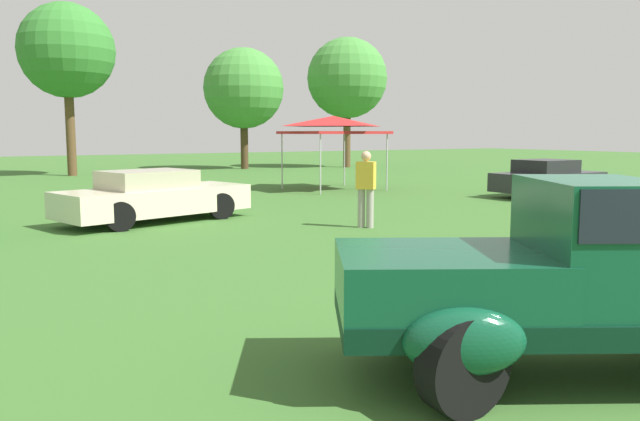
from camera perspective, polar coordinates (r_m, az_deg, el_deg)
feature_pickup_truck at (r=5.82m, az=22.65°, el=-5.66°), size 4.25×3.28×1.70m
show_car_cream at (r=15.39m, az=-14.73°, el=1.23°), size 4.77×2.82×1.22m
show_car_charcoal at (r=22.07m, az=19.87°, el=2.72°), size 3.88×1.77×1.22m
spectator_between_cars at (r=13.95m, az=4.15°, el=2.17°), size 0.44×0.46×1.69m
canopy_tent_center_field at (r=23.42m, az=1.22°, el=7.82°), size 3.12×3.12×2.71m
treeline_mid_left at (r=33.62m, az=-21.85°, el=13.17°), size 4.53×4.53×8.29m
treeline_center at (r=37.46m, az=-6.90°, el=10.84°), size 4.63×4.63×6.97m
treeline_mid_right at (r=39.07m, az=2.47°, el=11.80°), size 4.84×4.84×7.80m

